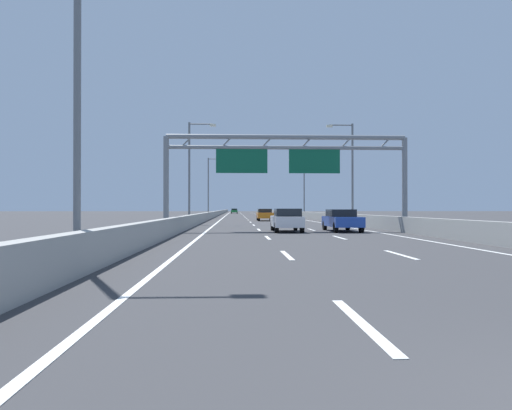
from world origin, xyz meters
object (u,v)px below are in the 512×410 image
streetlamp_left_near (86,64)px  streetlamp_left_far (210,184)px  sign_gantry (285,158)px  green_car (234,211)px  white_car (287,220)px  streetlamp_right_mid (350,167)px  streetlamp_right_far (303,184)px  streetlamp_left_mid (192,166)px  blue_car (342,220)px  orange_car (265,215)px

streetlamp_left_near → streetlamp_left_far: (0.00, 64.63, 0.00)m
sign_gantry → green_car: 101.43m
streetlamp_left_far → white_car: size_ratio=2.21×
sign_gantry → streetlamp_right_mid: 15.50m
streetlamp_right_mid → green_car: 88.60m
streetlamp_right_far → streetlamp_left_far: bearing=180.0°
sign_gantry → streetlamp_left_far: streetlamp_left_far is taller
streetlamp_left_mid → streetlamp_right_far: bearing=65.2°
streetlamp_left_mid → streetlamp_right_far: (14.93, 32.31, 0.00)m
streetlamp_left_far → green_car: (3.83, 55.47, -4.68)m
green_car → streetlamp_right_far: bearing=-78.7°
sign_gantry → streetlamp_left_near: (-7.34, -18.81, 0.58)m
streetlamp_left_mid → blue_car: size_ratio=2.02×
streetlamp_right_mid → blue_car: bearing=-105.4°
green_car → streetlamp_left_far: bearing=-94.0°
streetlamp_right_mid → streetlamp_right_far: bearing=90.0°
streetlamp_right_far → green_car: 56.76m
streetlamp_left_near → green_car: (3.83, 120.10, -4.68)m
streetlamp_right_mid → orange_car: streetlamp_right_mid is taller
streetlamp_right_far → streetlamp_left_near: bearing=-103.0°
blue_car → white_car: bearing=-171.9°
streetlamp_left_near → streetlamp_left_mid: (0.00, 32.31, 0.00)m
streetlamp_left_mid → streetlamp_right_mid: same height
green_car → orange_car: 76.56m
sign_gantry → green_car: bearing=92.0°
blue_car → streetlamp_left_near: bearing=-121.8°
streetlamp_left_mid → orange_car: bearing=56.3°
streetlamp_left_near → streetlamp_right_far: size_ratio=1.00×
sign_gantry → white_car: 4.43m
sign_gantry → streetlamp_left_near: 20.20m
white_car → streetlamp_left_near: bearing=-113.1°
streetlamp_left_near → green_car: size_ratio=2.29×
green_car → orange_car: size_ratio=0.90×
streetlamp_left_near → streetlamp_right_far: same height
streetlamp_right_mid → streetlamp_left_far: bearing=114.8°
sign_gantry → white_car: size_ratio=3.79×
streetlamp_right_far → streetlamp_left_mid: bearing=-114.8°
streetlamp_left_near → streetlamp_right_far: bearing=77.0°
streetlamp_right_far → white_car: 48.40m
streetlamp_left_mid → streetlamp_right_mid: 14.93m
streetlamp_right_mid → orange_car: size_ratio=2.07×
streetlamp_left_mid → streetlamp_left_far: size_ratio=1.00×
streetlamp_left_far → streetlamp_right_far: (14.93, 0.00, 0.00)m
orange_car → white_car: (-0.25, -26.57, 0.02)m
streetlamp_left_mid → green_car: 87.99m
streetlamp_right_mid → sign_gantry: bearing=-119.4°
streetlamp_right_mid → streetlamp_right_far: size_ratio=1.00×
sign_gantry → orange_car: bearing=89.5°
streetlamp_left_near → streetlamp_left_mid: same height
green_car → white_car: bearing=-88.1°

